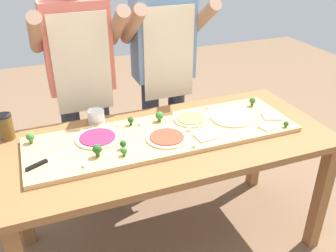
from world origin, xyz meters
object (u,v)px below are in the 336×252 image
Objects in this scene: cheese_crumble_b at (189,130)px; pizza_slice_near_left at (271,116)px; sauce_jar at (6,127)px; cook_right at (164,64)px; broccoli_floret_back_mid at (123,144)px; cheese_crumble_c at (140,124)px; broccoli_floret_front_right at (97,150)px; cheese_crumble_d at (207,108)px; broccoli_floret_back_left at (131,120)px; broccoli_floret_center_right at (30,137)px; cheese_crumble_f at (84,165)px; broccoli_floret_front_left at (252,101)px; pizza_whole_tomato_red at (167,138)px; pizza_slice_center at (266,127)px; cheese_crumble_a at (194,146)px; pizza_whole_pesto_green at (191,119)px; pizza_whole_beet_magenta at (98,138)px; cook_left at (81,74)px; flour_cup at (96,118)px; broccoli_floret_back_right at (124,151)px; prep_table at (170,153)px; cheese_crumble_e at (118,125)px; broccoli_floret_front_mid at (286,124)px; chefs_knife at (45,162)px; pizza_whole_white_garlic at (232,117)px; broccoli_floret_center_left at (159,116)px; pizza_slice_far_left at (205,136)px.

pizza_slice_near_left is at bearing -1.99° from cheese_crumble_b.
sauce_jar is 1.08m from cook_right.
cheese_crumble_c is at bearing 53.78° from broccoli_floret_back_mid.
cheese_crumble_d is (0.75, 0.30, -0.03)m from broccoli_floret_front_right.
broccoli_floret_back_left is 0.68m from sauce_jar.
broccoli_floret_center_right is 3.76× the size of cheese_crumble_f.
broccoli_floret_front_left is 0.03× the size of cook_right.
pizza_whole_tomato_red is 13.97× the size of cheese_crumble_f.
pizza_slice_center is 1.48× the size of broccoli_floret_back_mid.
cheese_crumble_a is 0.47m from cheese_crumble_d.
cheese_crumble_b reaches higher than pizza_whole_pesto_green.
cook_left reaches higher than pizza_whole_beet_magenta.
flour_cup is (-0.52, 0.20, 0.01)m from pizza_whole_pesto_green.
broccoli_floret_back_right is at bearing -17.16° from broccoli_floret_front_right.
cheese_crumble_a is 0.01× the size of cook_left.
prep_table is 0.32m from broccoli_floret_back_mid.
broccoli_floret_front_left is at bearing -2.19° from broccoli_floret_back_left.
sauce_jar reaches higher than cheese_crumble_e.
pizza_whole_beet_magenta is at bearing -138.07° from cook_right.
cheese_crumble_e is at bearing 1.83° from broccoli_floret_center_right.
pizza_slice_near_left is 0.91m from cheese_crumble_e.
pizza_whole_beet_magenta is 14.55× the size of cheese_crumble_f.
broccoli_floret_front_left reaches higher than pizza_whole_beet_magenta.
pizza_slice_center is 0.11m from broccoli_floret_front_mid.
pizza_whole_tomato_red is 0.14× the size of cook_left.
cheese_crumble_c is (-0.23, 0.17, -0.00)m from cheese_crumble_b.
prep_table is at bearing -13.18° from pizza_whole_beet_magenta.
chefs_knife is 1.00× the size of pizza_whole_white_garlic.
broccoli_floret_center_left is 0.12m from cheese_crumble_c.
pizza_slice_center is 4.58× the size of cheese_crumble_f.
broccoli_floret_back_left is 1.05× the size of broccoli_floret_back_mid.
broccoli_floret_front_left is 3.60× the size of cheese_crumble_d.
cheese_crumble_b is at bearing -12.73° from broccoli_floret_center_right.
pizza_slice_center is 1.18m from cook_left.
broccoli_floret_center_right is 0.58m from cook_left.
broccoli_floret_back_right is at bearing 7.11° from cheese_crumble_f.
broccoli_floret_center_right is (-1.36, 0.21, 0.03)m from pizza_slice_near_left.
cheese_crumble_e is at bearing -12.55° from sauce_jar.
pizza_whole_white_garlic is 0.67m from cheese_crumble_e.
cheese_crumble_a is 1.00× the size of cheese_crumble_c.
pizza_slice_center is at bearing 4.77° from cheese_crumble_a.
cook_left reaches higher than broccoli_floret_front_mid.
broccoli_floret_center_left is at bearing -1.17° from broccoli_floret_center_right.
cheese_crumble_a is 1.00× the size of cheese_crumble_f.
broccoli_floret_front_left is 3.57× the size of cheese_crumble_f.
cheese_crumble_a is at bearing -142.50° from pizza_slice_far_left.
pizza_whole_tomato_red is at bearing -178.74° from pizza_slice_near_left.
pizza_whole_tomato_red is 15.91× the size of cheese_crumble_e.
chefs_knife is 0.78m from cheese_crumble_b.
broccoli_floret_back_mid is at bearing 173.33° from broccoli_floret_front_mid.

